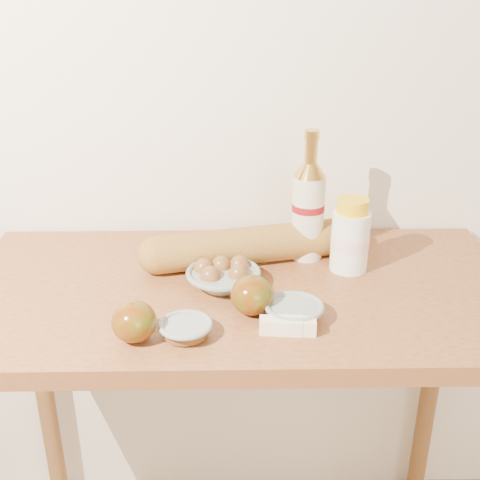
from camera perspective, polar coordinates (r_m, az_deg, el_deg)
name	(u,v)px	position (r m, az deg, el deg)	size (l,w,h in m)	color
back_wall	(237,70)	(1.48, -0.26, 15.78)	(3.50, 0.02, 2.60)	white
table	(240,334)	(1.36, -0.02, -8.90)	(1.20, 0.60, 0.90)	#A56335
bourbon_bottle	(308,208)	(1.38, 6.48, 3.05)	(0.09, 0.09, 0.30)	beige
cream_bottle	(350,237)	(1.35, 10.41, 0.26)	(0.11, 0.11, 0.17)	white
egg_bowl	(223,275)	(1.28, -1.60, -3.37)	(0.18, 0.18, 0.06)	gray
baguette	(251,245)	(1.37, 1.01, -0.50)	(0.52, 0.20, 0.09)	#AD7E35
apple_redgreen_front	(134,322)	(1.11, -10.00, -7.64)	(0.10, 0.10, 0.08)	maroon
apple_redgreen_right	(252,295)	(1.18, 1.17, -5.24)	(0.11, 0.11, 0.08)	maroon
sugar_bowl	(186,329)	(1.12, -5.18, -8.39)	(0.13, 0.13, 0.03)	gray
syrup_bowl	(294,311)	(1.17, 5.15, -6.74)	(0.14, 0.14, 0.03)	gray
butter_stick	(288,326)	(1.13, 4.54, -8.13)	(0.11, 0.04, 0.03)	#FFF2C5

